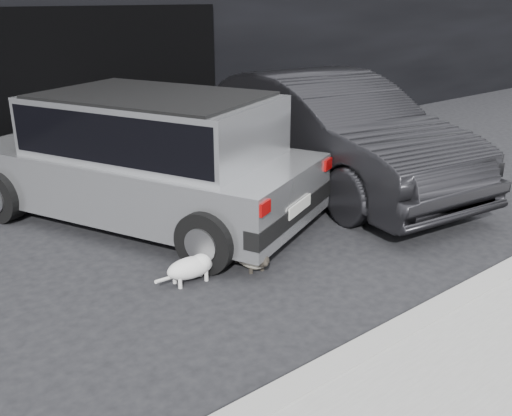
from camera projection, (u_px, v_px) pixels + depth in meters
ground at (199, 250)px, 6.58m from camera, size 80.00×80.00×0.00m
building_facade at (62, 9)px, 10.67m from camera, size 34.00×4.00×5.00m
garage_opening at (116, 87)px, 9.62m from camera, size 4.00×0.10×2.60m
curb at (446, 308)px, 5.25m from camera, size 18.00×0.25×0.12m
silver_hatchback at (148, 152)px, 7.21m from camera, size 3.60×4.87×1.64m
second_car at (328, 131)px, 8.54m from camera, size 2.41×5.29×1.68m
cat_siamese at (251, 257)px, 6.11m from camera, size 0.35×0.81×0.28m
cat_white at (193, 266)px, 5.81m from camera, size 0.75×0.30×0.35m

